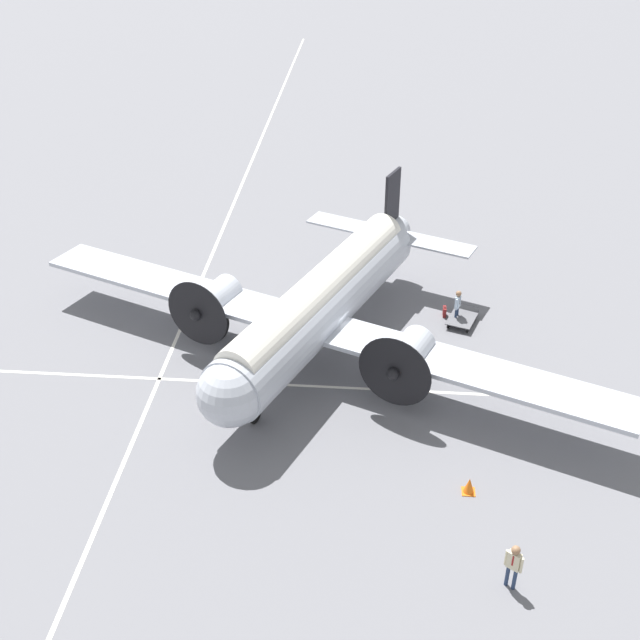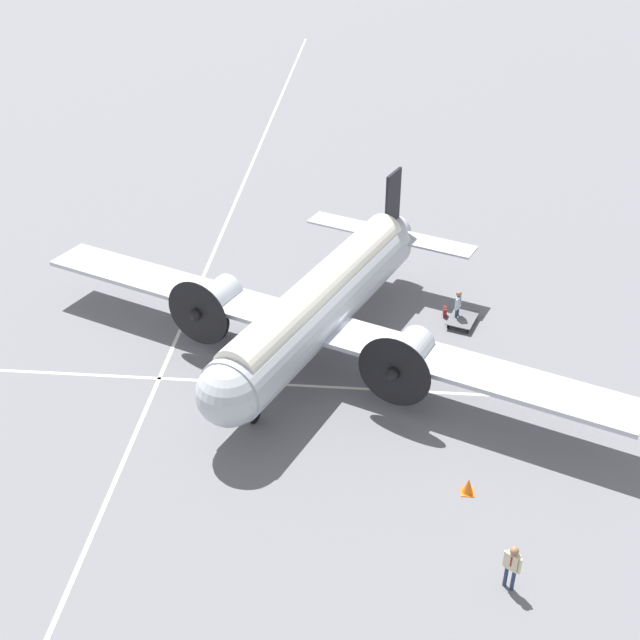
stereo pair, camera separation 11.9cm
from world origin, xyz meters
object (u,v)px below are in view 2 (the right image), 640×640
Objects in this scene: suitcase_near_door at (445,312)px; baggage_cart at (463,318)px; airliner_main at (315,308)px; crew_foreground at (512,563)px; traffic_cone at (468,486)px; passenger_boarding at (458,303)px.

suitcase_near_door is 1.00m from baggage_cart.
airliner_main reaches higher than crew_foreground.
crew_foreground is 15.32m from baggage_cart.
traffic_cone is at bearing -42.76° from crew_foreground.
suitcase_near_door is 0.24× the size of baggage_cart.
airliner_main is 7.44m from suitcase_near_door.
passenger_boarding is at bearing -53.45° from crew_foreground.
traffic_cone is (4.04, 0.95, -0.78)m from crew_foreground.
passenger_boarding is (3.49, -6.36, -1.52)m from airliner_main.
baggage_cart is at bearing 92.41° from passenger_boarding.
airliner_main reaches higher than baggage_cart.
crew_foreground is 4.22m from traffic_cone.
passenger_boarding is 3.36× the size of suitcase_near_door.
airliner_main is 12.62× the size of baggage_cart.
passenger_boarding is 0.80m from baggage_cart.
baggage_cart is at bearing -54.46° from crew_foreground.
suitcase_near_door is at bearing 147.63° from airliner_main.
passenger_boarding is 1.07m from suitcase_near_door.
crew_foreground is 15.96m from suitcase_near_door.
suitcase_near_door is (0.50, 0.52, -0.79)m from passenger_boarding.
crew_foreground reaches higher than traffic_cone.
baggage_cart is (-0.09, -0.27, -0.75)m from passenger_boarding.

